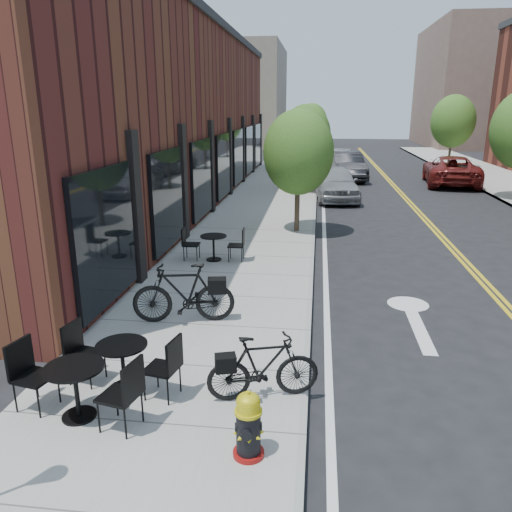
{
  "coord_description": "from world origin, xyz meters",
  "views": [
    {
      "loc": [
        0.03,
        -6.75,
        3.97
      ],
      "look_at": [
        -1.19,
        3.07,
        1.0
      ],
      "focal_mm": 35.0,
      "sensor_mm": 36.0,
      "label": 1
    }
  ],
  "objects_px": {
    "bistro_set_c": "(214,244)",
    "parked_car_a": "(335,183)",
    "parked_car_b": "(346,166)",
    "parked_car_far": "(451,170)",
    "fire_hydrant": "(248,425)",
    "bistro_set_b": "(76,384)",
    "parked_car_c": "(341,162)",
    "bicycle_left": "(183,293)",
    "bicycle_right": "(263,367)",
    "bistro_set_a": "(123,360)"
  },
  "relations": [
    {
      "from": "bistro_set_c",
      "to": "parked_car_a",
      "type": "height_order",
      "value": "parked_car_a"
    },
    {
      "from": "parked_car_b",
      "to": "parked_car_far",
      "type": "bearing_deg",
      "value": -21.36
    },
    {
      "from": "fire_hydrant",
      "to": "bistro_set_b",
      "type": "bearing_deg",
      "value": 157.98
    },
    {
      "from": "fire_hydrant",
      "to": "parked_car_c",
      "type": "xyz_separation_m",
      "value": [
        2.07,
        26.91,
        0.17
      ]
    },
    {
      "from": "fire_hydrant",
      "to": "bistro_set_c",
      "type": "relative_size",
      "value": 0.52
    },
    {
      "from": "bicycle_left",
      "to": "bicycle_right",
      "type": "height_order",
      "value": "bicycle_left"
    },
    {
      "from": "parked_car_a",
      "to": "parked_car_b",
      "type": "relative_size",
      "value": 0.94
    },
    {
      "from": "bicycle_right",
      "to": "bistro_set_b",
      "type": "height_order",
      "value": "bistro_set_b"
    },
    {
      "from": "bicycle_right",
      "to": "fire_hydrant",
      "type": "bearing_deg",
      "value": 161.5
    },
    {
      "from": "fire_hydrant",
      "to": "parked_car_a",
      "type": "bearing_deg",
      "value": 74.74
    },
    {
      "from": "fire_hydrant",
      "to": "bistro_set_a",
      "type": "distance_m",
      "value": 2.28
    },
    {
      "from": "parked_car_a",
      "to": "parked_car_c",
      "type": "distance_m",
      "value": 9.47
    },
    {
      "from": "bistro_set_b",
      "to": "parked_car_b",
      "type": "relative_size",
      "value": 0.38
    },
    {
      "from": "parked_car_b",
      "to": "fire_hydrant",
      "type": "bearing_deg",
      "value": -103.13
    },
    {
      "from": "bistro_set_b",
      "to": "parked_car_c",
      "type": "distance_m",
      "value": 26.8
    },
    {
      "from": "bistro_set_a",
      "to": "parked_car_far",
      "type": "bearing_deg",
      "value": 77.63
    },
    {
      "from": "bicycle_right",
      "to": "parked_car_a",
      "type": "height_order",
      "value": "parked_car_a"
    },
    {
      "from": "bistro_set_a",
      "to": "parked_car_a",
      "type": "height_order",
      "value": "parked_car_a"
    },
    {
      "from": "bistro_set_a",
      "to": "fire_hydrant",
      "type": "bearing_deg",
      "value": -19.84
    },
    {
      "from": "bistro_set_b",
      "to": "bistro_set_c",
      "type": "xyz_separation_m",
      "value": [
        0.33,
        6.98,
        -0.04
      ]
    },
    {
      "from": "bicycle_left",
      "to": "bistro_set_a",
      "type": "relative_size",
      "value": 1.1
    },
    {
      "from": "bistro_set_b",
      "to": "bistro_set_c",
      "type": "bearing_deg",
      "value": 99.62
    },
    {
      "from": "parked_car_far",
      "to": "bicycle_right",
      "type": "bearing_deg",
      "value": 77.16
    },
    {
      "from": "bistro_set_a",
      "to": "bistro_set_c",
      "type": "relative_size",
      "value": 1.07
    },
    {
      "from": "parked_car_c",
      "to": "parked_car_far",
      "type": "relative_size",
      "value": 0.86
    },
    {
      "from": "bistro_set_a",
      "to": "bistro_set_b",
      "type": "distance_m",
      "value": 0.8
    },
    {
      "from": "parked_car_a",
      "to": "parked_car_b",
      "type": "bearing_deg",
      "value": 76.88
    },
    {
      "from": "bistro_set_c",
      "to": "parked_car_b",
      "type": "relative_size",
      "value": 0.34
    },
    {
      "from": "bistro_set_c",
      "to": "parked_car_far",
      "type": "height_order",
      "value": "parked_car_far"
    },
    {
      "from": "bicycle_left",
      "to": "parked_car_far",
      "type": "relative_size",
      "value": 0.34
    },
    {
      "from": "bistro_set_c",
      "to": "parked_car_far",
      "type": "bearing_deg",
      "value": 55.6
    },
    {
      "from": "bistro_set_b",
      "to": "fire_hydrant",
      "type": "bearing_deg",
      "value": 0.84
    },
    {
      "from": "bistro_set_a",
      "to": "parked_car_a",
      "type": "relative_size",
      "value": 0.39
    },
    {
      "from": "parked_car_far",
      "to": "fire_hydrant",
      "type": "bearing_deg",
      "value": 78.04
    },
    {
      "from": "parked_car_a",
      "to": "fire_hydrant",
      "type": "bearing_deg",
      "value": -100.83
    },
    {
      "from": "bistro_set_b",
      "to": "parked_car_b",
      "type": "bearing_deg",
      "value": 91.42
    },
    {
      "from": "bistro_set_c",
      "to": "parked_car_a",
      "type": "distance_m",
      "value": 10.58
    },
    {
      "from": "fire_hydrant",
      "to": "parked_car_c",
      "type": "relative_size",
      "value": 0.18
    },
    {
      "from": "bistro_set_b",
      "to": "bicycle_left",
      "type": "bearing_deg",
      "value": 91.67
    },
    {
      "from": "bistro_set_b",
      "to": "parked_car_a",
      "type": "relative_size",
      "value": 0.41
    },
    {
      "from": "bicycle_right",
      "to": "bistro_set_b",
      "type": "xyz_separation_m",
      "value": [
        -2.32,
        -0.74,
        0.01
      ]
    },
    {
      "from": "bistro_set_c",
      "to": "parked_car_c",
      "type": "distance_m",
      "value": 19.87
    },
    {
      "from": "bistro_set_a",
      "to": "bistro_set_c",
      "type": "xyz_separation_m",
      "value": [
        0.0,
        6.25,
        -0.02
      ]
    },
    {
      "from": "bistro_set_a",
      "to": "parked_car_c",
      "type": "relative_size",
      "value": 0.36
    },
    {
      "from": "bistro_set_b",
      "to": "parked_car_a",
      "type": "distance_m",
      "value": 17.4
    },
    {
      "from": "bicycle_left",
      "to": "bistro_set_c",
      "type": "bearing_deg",
      "value": 173.01
    },
    {
      "from": "bistro_set_c",
      "to": "bicycle_left",
      "type": "bearing_deg",
      "value": -88.58
    },
    {
      "from": "bicycle_right",
      "to": "parked_car_c",
      "type": "height_order",
      "value": "parked_car_c"
    },
    {
      "from": "fire_hydrant",
      "to": "bicycle_left",
      "type": "distance_m",
      "value": 3.94
    },
    {
      "from": "bistro_set_b",
      "to": "parked_car_a",
      "type": "bearing_deg",
      "value": 89.97
    }
  ]
}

